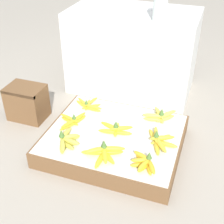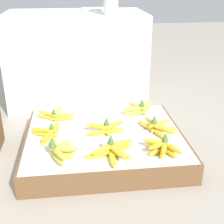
{
  "view_description": "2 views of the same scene",
  "coord_description": "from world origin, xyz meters",
  "px_view_note": "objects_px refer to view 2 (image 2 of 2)",
  "views": [
    {
      "loc": [
        0.54,
        -1.59,
        1.44
      ],
      "look_at": [
        -0.01,
        -0.0,
        0.3
      ],
      "focal_mm": 50.0,
      "sensor_mm": 36.0,
      "label": 1
    },
    {
      "loc": [
        -0.15,
        -1.6,
        0.98
      ],
      "look_at": [
        0.06,
        0.1,
        0.22
      ],
      "focal_mm": 50.0,
      "sensor_mm": 36.0,
      "label": 2
    }
  ],
  "objects_px": {
    "glass_jar": "(111,0)",
    "banana_bunch_front_left": "(59,150)",
    "banana_bunch_middle_midleft": "(106,128)",
    "banana_bunch_back_left": "(55,115)",
    "banana_bunch_front_midleft": "(112,150)",
    "banana_bunch_front_midright": "(162,147)",
    "banana_bunch_back_midright": "(139,108)",
    "banana_bunch_middle_midright": "(157,127)",
    "banana_bunch_middle_left": "(49,132)",
    "foam_tray_white": "(99,9)"
  },
  "relations": [
    {
      "from": "banana_bunch_middle_left",
      "to": "foam_tray_white",
      "type": "distance_m",
      "value": 1.18
    },
    {
      "from": "banana_bunch_back_left",
      "to": "banana_bunch_back_midright",
      "type": "height_order",
      "value": "banana_bunch_back_midright"
    },
    {
      "from": "banana_bunch_middle_midleft",
      "to": "banana_bunch_back_left",
      "type": "relative_size",
      "value": 0.94
    },
    {
      "from": "banana_bunch_back_left",
      "to": "glass_jar",
      "type": "relative_size",
      "value": 1.28
    },
    {
      "from": "banana_bunch_middle_left",
      "to": "banana_bunch_middle_midright",
      "type": "distance_m",
      "value": 0.63
    },
    {
      "from": "banana_bunch_middle_left",
      "to": "banana_bunch_middle_midright",
      "type": "relative_size",
      "value": 0.92
    },
    {
      "from": "banana_bunch_back_left",
      "to": "banana_bunch_back_midright",
      "type": "relative_size",
      "value": 1.09
    },
    {
      "from": "glass_jar",
      "to": "foam_tray_white",
      "type": "relative_size",
      "value": 0.74
    },
    {
      "from": "banana_bunch_front_midleft",
      "to": "banana_bunch_back_left",
      "type": "relative_size",
      "value": 1.07
    },
    {
      "from": "banana_bunch_middle_midleft",
      "to": "banana_bunch_back_left",
      "type": "xyz_separation_m",
      "value": [
        -0.3,
        0.23,
        -0.01
      ]
    },
    {
      "from": "banana_bunch_front_midright",
      "to": "banana_bunch_back_midright",
      "type": "distance_m",
      "value": 0.51
    },
    {
      "from": "banana_bunch_back_midright",
      "to": "banana_bunch_front_left",
      "type": "bearing_deg",
      "value": -137.3
    },
    {
      "from": "banana_bunch_front_left",
      "to": "foam_tray_white",
      "type": "distance_m",
      "value": 1.34
    },
    {
      "from": "banana_bunch_middle_left",
      "to": "foam_tray_white",
      "type": "xyz_separation_m",
      "value": [
        0.37,
        0.96,
        0.57
      ]
    },
    {
      "from": "banana_bunch_back_left",
      "to": "banana_bunch_front_midright",
      "type": "bearing_deg",
      "value": -40.56
    },
    {
      "from": "glass_jar",
      "to": "banana_bunch_middle_midright",
      "type": "bearing_deg",
      "value": -74.04
    },
    {
      "from": "banana_bunch_front_left",
      "to": "glass_jar",
      "type": "xyz_separation_m",
      "value": [
        0.37,
        0.88,
        0.65
      ]
    },
    {
      "from": "banana_bunch_back_midright",
      "to": "glass_jar",
      "type": "distance_m",
      "value": 0.78
    },
    {
      "from": "banana_bunch_middle_midleft",
      "to": "banana_bunch_back_left",
      "type": "height_order",
      "value": "banana_bunch_middle_midleft"
    },
    {
      "from": "banana_bunch_front_midleft",
      "to": "banana_bunch_back_midright",
      "type": "relative_size",
      "value": 1.17
    },
    {
      "from": "glass_jar",
      "to": "banana_bunch_front_left",
      "type": "bearing_deg",
      "value": -112.75
    },
    {
      "from": "banana_bunch_back_left",
      "to": "banana_bunch_back_midright",
      "type": "xyz_separation_m",
      "value": [
        0.55,
        0.02,
        0.01
      ]
    },
    {
      "from": "foam_tray_white",
      "to": "banana_bunch_back_left",
      "type": "bearing_deg",
      "value": -115.54
    },
    {
      "from": "banana_bunch_front_midleft",
      "to": "banana_bunch_middle_midleft",
      "type": "height_order",
      "value": "banana_bunch_front_midleft"
    },
    {
      "from": "foam_tray_white",
      "to": "banana_bunch_back_midright",
      "type": "bearing_deg",
      "value": -74.12
    },
    {
      "from": "banana_bunch_front_midright",
      "to": "foam_tray_white",
      "type": "relative_size",
      "value": 0.67
    },
    {
      "from": "banana_bunch_middle_midright",
      "to": "banana_bunch_front_midleft",
      "type": "bearing_deg",
      "value": -141.29
    },
    {
      "from": "banana_bunch_front_midright",
      "to": "banana_bunch_back_left",
      "type": "xyz_separation_m",
      "value": [
        -0.57,
        0.49,
        -0.01
      ]
    },
    {
      "from": "banana_bunch_front_left",
      "to": "banana_bunch_middle_midleft",
      "type": "distance_m",
      "value": 0.34
    },
    {
      "from": "banana_bunch_back_left",
      "to": "glass_jar",
      "type": "bearing_deg",
      "value": 46.27
    },
    {
      "from": "banana_bunch_front_left",
      "to": "glass_jar",
      "type": "bearing_deg",
      "value": 67.25
    },
    {
      "from": "banana_bunch_middle_left",
      "to": "banana_bunch_back_left",
      "type": "xyz_separation_m",
      "value": [
        0.02,
        0.23,
        -0.0
      ]
    },
    {
      "from": "banana_bunch_front_midright",
      "to": "banana_bunch_back_left",
      "type": "relative_size",
      "value": 0.71
    },
    {
      "from": "banana_bunch_front_left",
      "to": "banana_bunch_back_midright",
      "type": "height_order",
      "value": "banana_bunch_front_left"
    },
    {
      "from": "banana_bunch_front_midright",
      "to": "banana_bunch_front_left",
      "type": "bearing_deg",
      "value": 176.19
    },
    {
      "from": "banana_bunch_front_midright",
      "to": "glass_jar",
      "type": "xyz_separation_m",
      "value": [
        -0.16,
        0.91,
        0.65
      ]
    },
    {
      "from": "banana_bunch_front_midleft",
      "to": "banana_bunch_middle_midright",
      "type": "bearing_deg",
      "value": 38.71
    },
    {
      "from": "banana_bunch_middle_midleft",
      "to": "banana_bunch_back_midright",
      "type": "xyz_separation_m",
      "value": [
        0.25,
        0.25,
        0.0
      ]
    },
    {
      "from": "banana_bunch_middle_left",
      "to": "banana_bunch_back_midright",
      "type": "distance_m",
      "value": 0.63
    },
    {
      "from": "banana_bunch_front_midright",
      "to": "banana_bunch_back_left",
      "type": "bearing_deg",
      "value": 139.44
    },
    {
      "from": "banana_bunch_back_midright",
      "to": "foam_tray_white",
      "type": "relative_size",
      "value": 0.86
    },
    {
      "from": "banana_bunch_front_left",
      "to": "banana_bunch_back_left",
      "type": "distance_m",
      "value": 0.45
    },
    {
      "from": "banana_bunch_front_midright",
      "to": "banana_bunch_middle_left",
      "type": "height_order",
      "value": "banana_bunch_front_midright"
    },
    {
      "from": "banana_bunch_middle_left",
      "to": "glass_jar",
      "type": "xyz_separation_m",
      "value": [
        0.43,
        0.66,
        0.66
      ]
    },
    {
      "from": "banana_bunch_back_left",
      "to": "foam_tray_white",
      "type": "relative_size",
      "value": 0.94
    },
    {
      "from": "banana_bunch_middle_midleft",
      "to": "banana_bunch_middle_midright",
      "type": "bearing_deg",
      "value": -3.11
    },
    {
      "from": "banana_bunch_back_midright",
      "to": "glass_jar",
      "type": "xyz_separation_m",
      "value": [
        -0.14,
        0.41,
        0.65
      ]
    },
    {
      "from": "banana_bunch_front_midright",
      "to": "banana_bunch_back_midright",
      "type": "xyz_separation_m",
      "value": [
        -0.02,
        0.5,
        0.0
      ]
    },
    {
      "from": "banana_bunch_front_midleft",
      "to": "banana_bunch_back_left",
      "type": "xyz_separation_m",
      "value": [
        -0.31,
        0.48,
        -0.01
      ]
    },
    {
      "from": "banana_bunch_front_left",
      "to": "glass_jar",
      "type": "distance_m",
      "value": 1.15
    }
  ]
}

